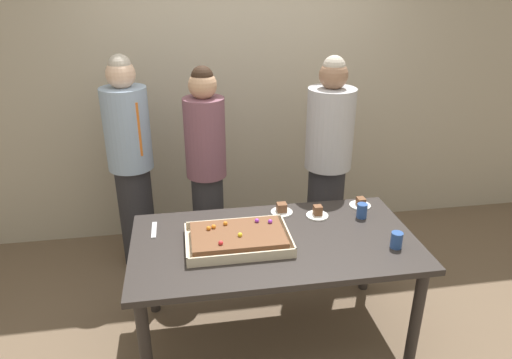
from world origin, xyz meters
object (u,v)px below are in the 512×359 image
Objects in this scene: sheet_cake at (238,238)px; drink_cup_nearest at (397,240)px; drink_cup_middle at (362,211)px; person_serving_front at (206,168)px; plated_slice_near_right at (282,210)px; plated_slice_far_left at (317,213)px; person_striped_tie_right at (131,163)px; cake_server_utensil at (154,230)px; party_table at (274,252)px; plated_slice_near_left at (360,204)px; person_green_shirt_behind at (328,165)px.

drink_cup_nearest is (0.93, -0.20, 0.01)m from sheet_cake.
drink_cup_middle is 1.24m from person_serving_front.
sheet_cake reaches higher than plated_slice_near_right.
plated_slice_far_left is 0.09× the size of person_striped_tie_right.
drink_cup_middle is 1.38m from cake_server_utensil.
person_striped_tie_right is at bearing 142.45° from drink_cup_nearest.
plated_slice_far_left is at bearing 36.43° from party_table.
plated_slice_near_left is at bearing 21.04° from sheet_cake.
person_striped_tie_right reaches higher than drink_cup_middle.
plated_slice_near_left is at bearing 91.19° from drink_cup_nearest.
plated_slice_near_right is at bearing 45.14° from sheet_cake.
sheet_cake is 0.38× the size of person_serving_front.
sheet_cake is 3.15× the size of cake_server_utensil.
plated_slice_near_left is at bearing 71.44° from drink_cup_middle.
person_serving_front reaches higher than plated_slice_near_right.
cake_server_utensil is at bearing 162.98° from drink_cup_nearest.
sheet_cake is at bearing -0.01° from person_serving_front.
drink_cup_nearest reaches higher than plated_slice_far_left.
drink_cup_middle is at bearing -16.55° from plated_slice_near_right.
plated_slice_near_right reaches higher than cake_server_utensil.
drink_cup_nearest reaches higher than plated_slice_near_left.
drink_cup_nearest is 1.00× the size of drink_cup_middle.
person_serving_front is at bearing 136.25° from plated_slice_far_left.
sheet_cake is at bearing 0.00° from person_striped_tie_right.
party_table is 1.02m from person_serving_front.
drink_cup_nearest is at bearing -43.24° from plated_slice_near_right.
drink_cup_middle is at bearing 99.25° from drink_cup_nearest.
drink_cup_nearest is at bearing -80.75° from drink_cup_middle.
party_table is at bearing -143.57° from plated_slice_far_left.
drink_cup_nearest is at bearing -52.48° from plated_slice_far_left.
plated_slice_near_left reaches higher than party_table.
plated_slice_near_left reaches higher than cake_server_utensil.
person_striped_tie_right is (-1.51, 0.26, 0.01)m from person_green_shirt_behind.
drink_cup_middle is at bearing 12.81° from sheet_cake.
drink_cup_middle is 1.79m from person_striped_tie_right.
person_striped_tie_right reaches higher than plated_slice_far_left.
sheet_cake is at bearing 168.10° from drink_cup_nearest.
cake_server_utensil is 0.80m from person_serving_front.
person_green_shirt_behind is (0.23, 0.53, 0.13)m from plated_slice_far_left.
person_serving_front reaches higher than drink_cup_nearest.
person_green_shirt_behind is (0.81, 0.80, 0.11)m from sheet_cake.
party_table is 1.01m from person_green_shirt_behind.
plated_slice_near_left is 1.00× the size of plated_slice_far_left.
person_green_shirt_behind is (-0.12, 0.99, 0.10)m from drink_cup_nearest.
plated_slice_near_right is (-0.57, -0.00, 0.00)m from plated_slice_near_left.
person_green_shirt_behind is at bearing 46.64° from person_striped_tie_right.
drink_cup_nearest is 2.06m from person_striped_tie_right.
person_green_shirt_behind reaches higher than person_serving_front.
party_table is at bearing 7.93° from person_striped_tie_right.
person_striped_tie_right reaches higher than plated_slice_near_right.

